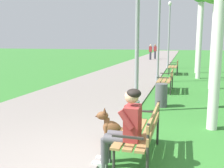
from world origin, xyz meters
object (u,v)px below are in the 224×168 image
(dog_brown, at_px, (115,131))
(lamp_post_far, at_px, (169,34))
(park_bench_far, at_px, (174,66))
(lamp_post_near, at_px, (137,22))
(litter_bin, at_px, (161,95))
(pedestrian_further_distant, at_px, (150,52))
(park_bench_mid, at_px, (167,78))
(person_seated_on_near_bench, at_px, (126,125))
(pedestrian_distant, at_px, (155,52))
(lamp_post_mid, at_px, (159,31))
(park_bench_near, at_px, (143,130))

(dog_brown, distance_m, lamp_post_far, 14.70)
(park_bench_far, xyz_separation_m, lamp_post_near, (-0.68, -8.84, 1.94))
(dog_brown, xyz_separation_m, litter_bin, (0.59, 3.11, 0.09))
(litter_bin, distance_m, pedestrian_further_distant, 19.98)
(park_bench_mid, height_order, lamp_post_near, lamp_post_near)
(park_bench_far, xyz_separation_m, person_seated_on_near_bench, (-0.25, -12.06, 0.17))
(pedestrian_further_distant, bearing_deg, pedestrian_distant, 78.86)
(park_bench_mid, height_order, dog_brown, park_bench_mid)
(person_seated_on_near_bench, bearing_deg, park_bench_mid, 88.30)
(park_bench_far, height_order, lamp_post_mid, lamp_post_mid)
(lamp_post_far, bearing_deg, litter_bin, -87.33)
(park_bench_far, bearing_deg, pedestrian_distant, 101.29)
(park_bench_near, distance_m, lamp_post_near, 3.53)
(park_bench_near, bearing_deg, lamp_post_mid, 94.22)
(litter_bin, bearing_deg, dog_brown, -100.74)
(person_seated_on_near_bench, height_order, lamp_post_near, lamp_post_near)
(dog_brown, bearing_deg, pedestrian_further_distant, 95.76)
(dog_brown, height_order, pedestrian_distant, pedestrian_distant)
(person_seated_on_near_bench, height_order, lamp_post_mid, lamp_post_mid)
(park_bench_near, height_order, park_bench_far, same)
(dog_brown, xyz_separation_m, pedestrian_distant, (-2.00, 24.44, 0.58))
(park_bench_far, distance_m, litter_bin, 8.10)
(person_seated_on_near_bench, distance_m, lamp_post_far, 15.49)
(lamp_post_mid, height_order, pedestrian_distant, lamp_post_mid)
(person_seated_on_near_bench, height_order, lamp_post_far, lamp_post_far)
(person_seated_on_near_bench, xyz_separation_m, pedestrian_further_distant, (-2.71, 23.72, 0.16))
(dog_brown, height_order, lamp_post_far, lamp_post_far)
(park_bench_near, xyz_separation_m, lamp_post_near, (-0.64, 2.88, 1.94))
(lamp_post_mid, bearing_deg, pedestrian_distant, 96.84)
(litter_bin, xyz_separation_m, pedestrian_further_distant, (-2.90, 19.76, 0.49))
(lamp_post_mid, distance_m, pedestrian_distant, 16.71)
(park_bench_far, distance_m, dog_brown, 11.23)
(person_seated_on_near_bench, distance_m, pedestrian_distant, 25.41)
(person_seated_on_near_bench, distance_m, lamp_post_near, 3.70)
(dog_brown, bearing_deg, lamp_post_far, 89.78)
(park_bench_near, distance_m, lamp_post_mid, 8.67)
(lamp_post_far, bearing_deg, lamp_post_mid, -90.65)
(park_bench_mid, bearing_deg, park_bench_far, 89.45)
(park_bench_near, bearing_deg, dog_brown, 140.17)
(lamp_post_far, bearing_deg, dog_brown, -90.22)
(park_bench_far, bearing_deg, lamp_post_far, 100.00)
(park_bench_near, xyz_separation_m, park_bench_mid, (-0.02, 6.10, 0.00))
(park_bench_mid, relative_size, lamp_post_near, 0.32)
(dog_brown, relative_size, lamp_post_near, 0.17)
(lamp_post_near, xyz_separation_m, lamp_post_mid, (0.02, 5.56, -0.02))
(park_bench_mid, xyz_separation_m, park_bench_far, (0.05, 5.61, 0.00))
(park_bench_far, height_order, litter_bin, park_bench_far)
(lamp_post_mid, bearing_deg, park_bench_mid, -75.41)
(park_bench_far, distance_m, lamp_post_far, 3.89)
(litter_bin, relative_size, pedestrian_distant, 0.42)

